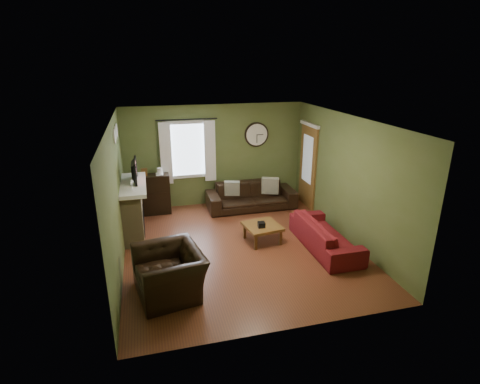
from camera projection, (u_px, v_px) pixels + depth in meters
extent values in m
cube|color=brown|center=(240.00, 247.00, 7.71)|extent=(4.60, 5.20, 0.00)
cube|color=white|center=(240.00, 120.00, 6.84)|extent=(4.60, 5.20, 0.00)
cube|color=#526131|center=(117.00, 197.00, 6.74)|extent=(0.00, 5.20, 2.60)
cube|color=#526131|center=(347.00, 178.00, 7.81)|extent=(0.00, 5.20, 2.60)
cube|color=#526131|center=(215.00, 156.00, 9.65)|extent=(4.60, 0.00, 2.60)
cube|color=#526131|center=(289.00, 249.00, 4.90)|extent=(4.60, 0.00, 2.60)
cube|color=tan|center=(133.00, 211.00, 8.08)|extent=(0.40, 1.40, 1.10)
cube|color=black|center=(143.00, 221.00, 8.21)|extent=(0.04, 0.60, 0.55)
cube|color=white|center=(132.00, 185.00, 7.89)|extent=(0.58, 1.60, 0.08)
imported|color=black|center=(132.00, 173.00, 7.96)|extent=(0.08, 0.60, 0.35)
cube|color=#994C3F|center=(136.00, 170.00, 7.96)|extent=(0.02, 0.62, 0.36)
cylinder|color=white|center=(114.00, 137.00, 7.15)|extent=(0.28, 0.28, 0.03)
cylinder|color=white|center=(116.00, 133.00, 7.47)|extent=(0.28, 0.28, 0.03)
cylinder|color=white|center=(116.00, 130.00, 7.79)|extent=(0.28, 0.28, 0.03)
cylinder|color=black|center=(187.00, 119.00, 9.05)|extent=(0.03, 0.03, 1.50)
cube|color=white|center=(166.00, 154.00, 9.20)|extent=(0.28, 0.04, 1.55)
cube|color=white|center=(210.00, 151.00, 9.45)|extent=(0.28, 0.04, 1.55)
cube|color=brown|center=(308.00, 167.00, 9.58)|extent=(0.05, 0.90, 2.10)
imported|color=brown|center=(156.00, 176.00, 9.10)|extent=(0.18, 0.24, 0.02)
imported|color=black|center=(251.00, 196.00, 9.62)|extent=(2.25, 0.88, 0.66)
cube|color=gray|center=(270.00, 186.00, 9.70)|extent=(0.46, 0.29, 0.44)
cube|color=gray|center=(232.00, 188.00, 9.51)|extent=(0.40, 0.21, 0.39)
imported|color=maroon|center=(325.00, 235.00, 7.58)|extent=(0.78, 1.98, 0.58)
imported|color=black|center=(170.00, 272.00, 6.07)|extent=(1.21, 1.33, 0.76)
cube|color=black|center=(261.00, 226.00, 7.71)|extent=(0.16, 0.16, 0.11)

